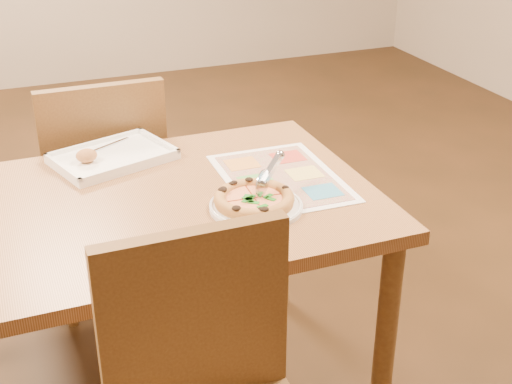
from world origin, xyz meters
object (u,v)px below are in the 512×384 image
object	(u,v)px
dining_table	(141,230)
chair_far	(103,169)
pizza_cutter	(269,174)
menu	(281,178)
plate	(256,206)
appetizer_tray	(111,158)
pizza	(254,199)

from	to	relation	value
dining_table	chair_far	distance (m)	0.61
chair_far	pizza_cutter	distance (m)	0.82
menu	plate	bearing A→B (deg)	-132.35
plate	menu	world-z (taller)	plate
dining_table	appetizer_tray	bearing A→B (deg)	93.05
pizza	pizza_cutter	distance (m)	0.08
plate	pizza	size ratio (longest dim) A/B	1.15
dining_table	menu	world-z (taller)	menu
pizza	chair_far	bearing A→B (deg)	110.82
dining_table	menu	bearing A→B (deg)	0.14
pizza	pizza_cutter	bearing A→B (deg)	26.12
dining_table	appetizer_tray	distance (m)	0.32
pizza	appetizer_tray	xyz separation A→B (m)	(-0.30, 0.45, -0.01)
pizza	appetizer_tray	distance (m)	0.54
chair_far	pizza	xyz separation A→B (m)	(0.28, -0.74, 0.18)
chair_far	plate	bearing A→B (deg)	110.72
pizza	appetizer_tray	world-z (taller)	appetizer_tray
chair_far	menu	xyz separation A→B (m)	(0.42, -0.60, 0.16)
dining_table	chair_far	world-z (taller)	chair_far
plate	pizza	distance (m)	0.02
chair_far	pizza	world-z (taller)	chair_far
plate	pizza_cutter	size ratio (longest dim) A/B	2.11
pizza_cutter	appetizer_tray	size ratio (longest dim) A/B	0.30
chair_far	dining_table	bearing A→B (deg)	90.00
chair_far	appetizer_tray	bearing A→B (deg)	86.87
plate	menu	size ratio (longest dim) A/B	0.56
dining_table	plate	size ratio (longest dim) A/B	5.18
dining_table	pizza_cutter	world-z (taller)	pizza_cutter
pizza	menu	xyz separation A→B (m)	(0.14, 0.14, -0.02)
dining_table	menu	distance (m)	0.43
appetizer_tray	menu	distance (m)	0.53
plate	pizza_cutter	world-z (taller)	pizza_cutter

